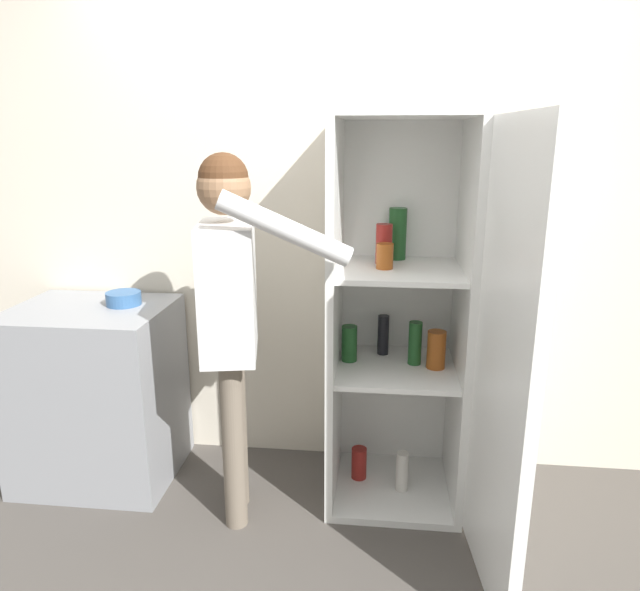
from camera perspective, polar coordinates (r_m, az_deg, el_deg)
name	(u,v)px	position (r m, az deg, el deg)	size (l,w,h in m)	color
ground_plane	(313,578)	(2.52, -0.68, -26.43)	(12.00, 12.00, 0.00)	#4C4742
wall_back	(336,223)	(2.89, 1.61, 7.25)	(7.00, 0.06, 2.55)	beige
refrigerator	(417,324)	(2.55, 9.69, -2.84)	(0.71, 1.20, 1.80)	white
person	(231,295)	(2.42, -8.93, 0.04)	(0.68, 0.52, 1.63)	#726656
counter	(98,393)	(3.12, -21.35, -9.07)	(0.75, 0.60, 0.90)	gray
bowl	(124,298)	(2.95, -19.04, -0.28)	(0.17, 0.17, 0.06)	#335B8E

